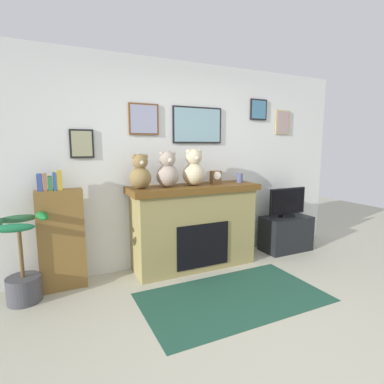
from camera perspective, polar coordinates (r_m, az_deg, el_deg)
ground_plane at (r=2.75m, az=15.14°, el=-25.87°), size 12.00×12.00×0.00m
back_wall at (r=4.00m, az=-3.11°, el=5.19°), size 5.20×0.15×2.60m
fireplace at (r=3.89m, az=0.40°, el=-6.38°), size 1.66×0.56×1.06m
bookshelf at (r=3.56m, az=-23.44°, el=-7.77°), size 0.47×0.16×1.30m
potted_plant at (r=3.52m, az=-29.32°, el=-12.55°), size 0.54×0.51×0.90m
tv_stand at (r=4.76m, az=17.24°, el=-7.46°), size 0.73×0.40×0.51m
television at (r=4.66m, az=17.51°, el=-1.97°), size 0.64×0.14×0.43m
area_rug at (r=3.33m, az=7.81°, el=-19.00°), size 1.88×1.06×0.01m
candle_jar at (r=4.11m, az=8.97°, el=2.64°), size 0.08×0.08×0.12m
mantel_clock at (r=3.90m, az=4.47°, el=2.77°), size 0.13×0.09×0.17m
teddy_bear_tan at (r=3.51m, az=-9.72°, el=3.54°), size 0.25×0.25×0.40m
teddy_bear_grey at (r=3.61m, az=-4.62°, el=3.99°), size 0.27×0.27×0.43m
teddy_bear_brown at (r=3.75m, az=0.35°, el=4.35°), size 0.28×0.28×0.45m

